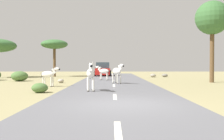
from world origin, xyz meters
name	(u,v)px	position (x,y,z in m)	size (l,w,h in m)	color
ground_plane	(124,105)	(0.00, 0.00, 0.00)	(90.00, 90.00, 0.00)	#998E60
road	(115,104)	(-0.30, 0.00, 0.03)	(6.00, 64.00, 0.05)	slate
lane_markings	(116,108)	(-0.30, -1.00, 0.05)	(0.16, 56.00, 0.01)	silver
zebra_0	(91,74)	(-1.61, 4.46, 1.00)	(0.57, 1.69, 1.59)	silver
zebra_1	(103,71)	(-1.26, 14.27, 0.87)	(1.40, 0.69, 1.37)	silver
zebra_2	(117,71)	(-0.03, 9.89, 0.98)	(1.01, 1.52, 1.56)	silver
zebra_3	(49,75)	(-4.74, 7.82, 0.81)	(1.42, 0.60, 1.37)	silver
car_0	(103,70)	(-1.60, 23.38, 0.85)	(2.06, 4.36, 1.74)	red
tree_0	(212,19)	(7.96, 11.81, 5.34)	(2.81, 2.81, 6.83)	brown
tree_1	(54,45)	(-7.64, 22.20, 3.98)	(3.31, 3.31, 4.63)	brown
bush_1	(40,88)	(-4.29, 4.07, 0.26)	(0.87, 0.78, 0.52)	#4C7038
bush_2	(20,76)	(-8.82, 13.48, 0.45)	(1.51, 1.36, 0.91)	#4C7038
rock_2	(165,75)	(5.97, 21.23, 0.19)	(0.75, 0.59, 0.39)	gray
rock_3	(61,81)	(-4.65, 11.32, 0.16)	(0.50, 0.52, 0.33)	#A89E8C
rock_4	(153,76)	(4.44, 20.58, 0.20)	(0.69, 0.55, 0.41)	gray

